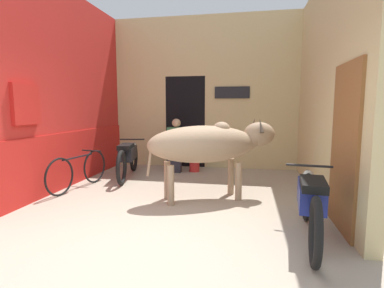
{
  "coord_description": "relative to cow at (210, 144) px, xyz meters",
  "views": [
    {
      "loc": [
        1.13,
        -3.18,
        1.56
      ],
      "look_at": [
        0.16,
        1.98,
        0.9
      ],
      "focal_mm": 28.0,
      "sensor_mm": 36.0,
      "label": 1
    }
  ],
  "objects": [
    {
      "name": "ground_plane",
      "position": [
        -0.51,
        -1.74,
        -0.94
      ],
      "size": [
        30.0,
        30.0,
        0.0
      ],
      "primitive_type": "plane",
      "color": "tan"
    },
    {
      "name": "wall_left_shopfront",
      "position": [
        -2.92,
        0.45,
        0.9
      ],
      "size": [
        0.25,
        4.4,
        3.81
      ],
      "color": "red",
      "rests_on": "ground_plane"
    },
    {
      "name": "wall_back_with_doorway",
      "position": [
        -0.67,
        2.91,
        0.7
      ],
      "size": [
        4.66,
        0.93,
        3.81
      ],
      "color": "#D1BC84",
      "rests_on": "ground_plane"
    },
    {
      "name": "wall_right_with_door",
      "position": [
        1.91,
        0.42,
        0.93
      ],
      "size": [
        0.22,
        4.4,
        3.81
      ],
      "color": "#D1BC84",
      "rests_on": "ground_plane"
    },
    {
      "name": "cow",
      "position": [
        0.0,
        0.0,
        0.0
      ],
      "size": [
        2.23,
        1.36,
        1.37
      ],
      "color": "tan",
      "rests_on": "ground_plane"
    },
    {
      "name": "motorcycle_near",
      "position": [
        1.36,
        -1.33,
        -0.48
      ],
      "size": [
        0.58,
        1.98,
        0.81
      ],
      "color": "black",
      "rests_on": "ground_plane"
    },
    {
      "name": "motorcycle_far",
      "position": [
        -1.97,
        1.22,
        -0.48
      ],
      "size": [
        0.62,
        2.01,
        0.81
      ],
      "color": "black",
      "rests_on": "ground_plane"
    },
    {
      "name": "bicycle",
      "position": [
        -2.54,
        0.18,
        -0.59
      ],
      "size": [
        0.44,
        1.65,
        0.69
      ],
      "color": "black",
      "rests_on": "ground_plane"
    },
    {
      "name": "shopkeeper_seated",
      "position": [
        -1.08,
        2.02,
        -0.27
      ],
      "size": [
        0.42,
        0.33,
        1.27
      ],
      "color": "#282833",
      "rests_on": "ground_plane"
    },
    {
      "name": "plastic_stool",
      "position": [
        -0.64,
        2.09,
        -0.69
      ],
      "size": [
        0.35,
        0.35,
        0.46
      ],
      "color": "red",
      "rests_on": "ground_plane"
    }
  ]
}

